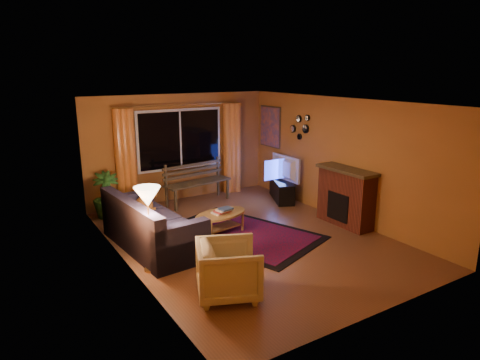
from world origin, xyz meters
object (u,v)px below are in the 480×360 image
tv_console (282,190)px  floor_lamp (149,230)px  bench (198,193)px  coffee_table (221,223)px  sofa (152,222)px  armchair (229,267)px

tv_console → floor_lamp: bearing=-129.3°
bench → coffee_table: size_ratio=1.47×
bench → floor_lamp: bearing=-136.9°
sofa → tv_console: sofa is taller
armchair → bench: bearing=2.1°
floor_lamp → coffee_table: bearing=25.2°
floor_lamp → tv_console: 4.46m
bench → coffee_table: (-0.50, -1.97, -0.04)m
armchair → tv_console: bearing=-23.3°
coffee_table → tv_console: tv_console is taller
coffee_table → tv_console: bearing=26.1°
sofa → armchair: sofa is taller
sofa → coffee_table: bearing=-7.5°
sofa → floor_lamp: size_ratio=1.70×
sofa → coffee_table: (1.33, -0.06, -0.26)m
floor_lamp → tv_console: bearing=25.7°
sofa → coffee_table: sofa is taller
coffee_table → sofa: bearing=177.4°
sofa → armchair: 2.16m
sofa → tv_console: size_ratio=2.00×
bench → coffee_table: bearing=-112.8°
tv_console → armchair: bearing=-111.3°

